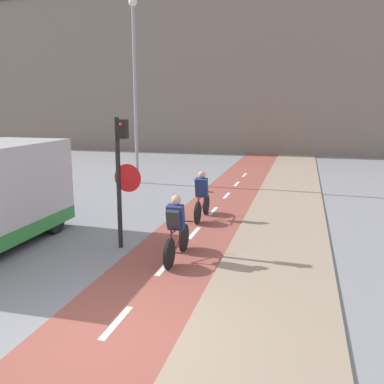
% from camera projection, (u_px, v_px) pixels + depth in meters
% --- Properties ---
extents(ground_plane, '(120.00, 120.00, 0.00)m').
position_uv_depth(ground_plane, '(102.00, 340.00, 6.36)').
color(ground_plane, gray).
extents(bike_lane, '(2.22, 60.00, 0.02)m').
position_uv_depth(bike_lane, '(103.00, 339.00, 6.37)').
color(bike_lane, brown).
rests_on(bike_lane, ground_plane).
extents(sidewalk_strip, '(2.40, 60.00, 0.05)m').
position_uv_depth(sidewalk_strip, '(258.00, 362.00, 5.78)').
color(sidewalk_strip, gray).
rests_on(sidewalk_strip, ground_plane).
extents(building_row_background, '(60.00, 5.20, 11.65)m').
position_uv_depth(building_row_background, '(268.00, 70.00, 30.93)').
color(building_row_background, slate).
rests_on(building_row_background, ground_plane).
extents(traffic_light_pole, '(0.67, 0.25, 3.15)m').
position_uv_depth(traffic_light_pole, '(121.00, 169.00, 10.07)').
color(traffic_light_pole, black).
rests_on(traffic_light_pole, ground_plane).
extents(street_lamp_far, '(0.36, 0.36, 7.73)m').
position_uv_depth(street_lamp_far, '(135.00, 75.00, 18.13)').
color(street_lamp_far, gray).
rests_on(street_lamp_far, ground_plane).
extents(cyclist_near, '(0.46, 1.81, 1.50)m').
position_uv_depth(cyclist_near, '(176.00, 230.00, 9.46)').
color(cyclist_near, black).
rests_on(cyclist_near, ground_plane).
extents(cyclist_far, '(0.46, 1.79, 1.49)m').
position_uv_depth(cyclist_far, '(202.00, 198.00, 12.89)').
color(cyclist_far, black).
rests_on(cyclist_far, ground_plane).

